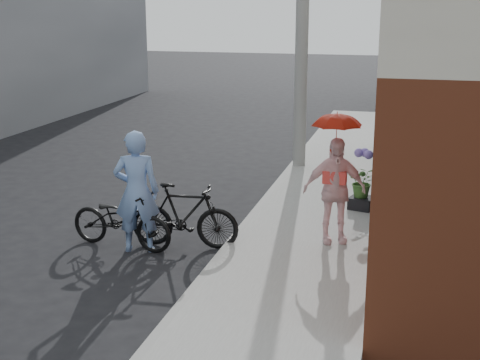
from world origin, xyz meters
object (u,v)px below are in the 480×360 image
at_px(bike_left, 121,219).
at_px(bike_right, 184,216).
at_px(officer, 137,192).
at_px(kimono_woman, 334,190).
at_px(utility_pole, 302,11).
at_px(planter, 362,203).

relative_size(bike_left, bike_right, 1.02).
distance_m(officer, bike_left, 0.57).
distance_m(officer, bike_right, 0.83).
height_order(officer, kimono_woman, officer).
relative_size(utility_pole, kimono_woman, 4.28).
xyz_separation_m(bike_right, kimono_woman, (2.23, 0.53, 0.43)).
height_order(bike_left, bike_right, bike_right).
bearing_deg(bike_left, bike_right, -66.38).
xyz_separation_m(bike_left, kimono_woman, (3.16, 0.79, 0.48)).
xyz_separation_m(kimono_woman, planter, (0.29, 1.81, -0.71)).
bearing_deg(kimono_woman, bike_left, 174.76).
bearing_deg(bike_right, kimono_woman, -81.72).
height_order(utility_pole, bike_left, utility_pole).
distance_m(utility_pole, planter, 4.70).
bearing_deg(planter, bike_left, -143.01).
height_order(bike_left, kimono_woman, kimono_woman).
relative_size(utility_pole, bike_left, 4.04).
relative_size(bike_left, kimono_woman, 1.06).
height_order(utility_pole, bike_right, utility_pole).
bearing_deg(bike_left, kimono_woman, -68.06).
relative_size(officer, bike_right, 1.11).
bearing_deg(utility_pole, planter, -60.64).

